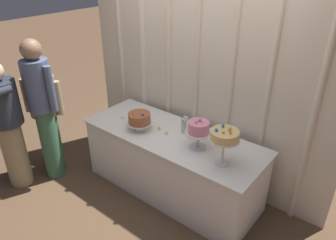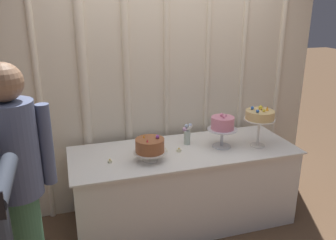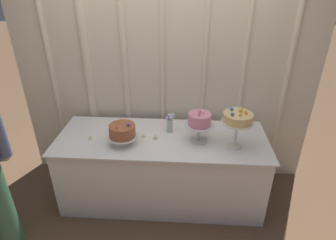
{
  "view_description": "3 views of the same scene",
  "coord_description": "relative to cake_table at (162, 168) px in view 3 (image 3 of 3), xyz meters",
  "views": [
    {
      "loc": [
        1.86,
        -2.3,
        2.58
      ],
      "look_at": [
        0.02,
        0.01,
        1.0
      ],
      "focal_mm": 34.0,
      "sensor_mm": 36.0,
      "label": 1
    },
    {
      "loc": [
        -1.04,
        -2.72,
        2.07
      ],
      "look_at": [
        -0.15,
        0.14,
        1.07
      ],
      "focal_mm": 37.02,
      "sensor_mm": 36.0,
      "label": 2
    },
    {
      "loc": [
        0.22,
        -2.33,
        2.27
      ],
      "look_at": [
        0.07,
        0.05,
        1.0
      ],
      "focal_mm": 30.25,
      "sensor_mm": 36.0,
      "label": 3
    }
  ],
  "objects": [
    {
      "name": "flower_vase",
      "position": [
        0.08,
        0.12,
        0.49
      ],
      "size": [
        0.1,
        0.09,
        0.21
      ],
      "color": "#B2C1B2",
      "rests_on": "cake_table"
    },
    {
      "name": "cake_display_leftmost",
      "position": [
        -0.37,
        -0.13,
        0.52
      ],
      "size": [
        0.29,
        0.29,
        0.23
      ],
      "color": "silver",
      "rests_on": "cake_table"
    },
    {
      "name": "tealight_near_left",
      "position": [
        -0.19,
        0.0,
        0.4
      ],
      "size": [
        0.04,
        0.04,
        0.04
      ],
      "color": "beige",
      "rests_on": "cake_table"
    },
    {
      "name": "tealight_near_right",
      "position": [
        -0.06,
        -0.03,
        0.4
      ],
      "size": [
        0.05,
        0.05,
        0.04
      ],
      "color": "beige",
      "rests_on": "cake_table"
    },
    {
      "name": "ground_plane",
      "position": [
        0.0,
        -0.1,
        -0.39
      ],
      "size": [
        24.0,
        24.0,
        0.0
      ],
      "primitive_type": "plane",
      "color": "brown"
    },
    {
      "name": "draped_curtain",
      "position": [
        -0.04,
        0.5,
        1.09
      ],
      "size": [
        3.27,
        0.17,
        2.83
      ],
      "color": "beige",
      "rests_on": "ground_plane"
    },
    {
      "name": "cake_table",
      "position": [
        0.0,
        0.0,
        0.0
      ],
      "size": [
        2.12,
        0.8,
        0.77
      ],
      "color": "white",
      "rests_on": "ground_plane"
    },
    {
      "name": "cake_display_center",
      "position": [
        0.37,
        -0.04,
        0.61
      ],
      "size": [
        0.28,
        0.28,
        0.33
      ],
      "color": "silver",
      "rests_on": "cake_table"
    },
    {
      "name": "cake_display_rightmost",
      "position": [
        0.7,
        -0.12,
        0.68
      ],
      "size": [
        0.29,
        0.29,
        0.4
      ],
      "color": "silver",
      "rests_on": "cake_table"
    },
    {
      "name": "tealight_far_left",
      "position": [
        -0.71,
        -0.08,
        0.4
      ],
      "size": [
        0.04,
        0.04,
        0.04
      ],
      "color": "beige",
      "rests_on": "cake_table"
    }
  ]
}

